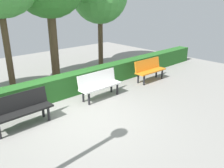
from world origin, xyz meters
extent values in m
plane|color=gray|center=(0.00, 0.00, 0.00)|extent=(17.49, 17.49, 0.00)
cube|color=orange|center=(-3.82, -0.64, 0.41)|extent=(1.43, 0.46, 0.05)
cube|color=orange|center=(-3.83, -0.83, 0.65)|extent=(1.42, 0.15, 0.42)
cylinder|color=black|center=(-4.38, -0.47, 0.20)|extent=(0.07, 0.07, 0.39)
cylinder|color=black|center=(-4.38, -0.77, 0.20)|extent=(0.07, 0.07, 0.39)
cylinder|color=black|center=(-3.26, -0.50, 0.20)|extent=(0.07, 0.07, 0.39)
cylinder|color=black|center=(-3.26, -0.80, 0.20)|extent=(0.07, 0.07, 0.39)
cube|color=white|center=(-1.24, -0.66, 0.41)|extent=(1.52, 0.42, 0.05)
cube|color=white|center=(-1.24, -0.85, 0.65)|extent=(1.52, 0.11, 0.42)
cylinder|color=black|center=(-1.85, -0.51, 0.20)|extent=(0.07, 0.07, 0.39)
cylinder|color=black|center=(-1.85, -0.81, 0.20)|extent=(0.07, 0.07, 0.39)
cylinder|color=black|center=(-0.63, -0.51, 0.20)|extent=(0.07, 0.07, 0.39)
cylinder|color=black|center=(-0.63, -0.81, 0.20)|extent=(0.07, 0.07, 0.39)
cube|color=black|center=(1.42, -0.58, 0.41)|extent=(1.58, 0.45, 0.05)
cube|color=black|center=(1.42, -0.77, 0.65)|extent=(1.57, 0.14, 0.42)
cylinder|color=black|center=(0.78, -0.44, 0.20)|extent=(0.07, 0.07, 0.39)
cylinder|color=black|center=(0.78, -0.74, 0.20)|extent=(0.07, 0.07, 0.39)
cube|color=#266023|center=(-1.15, -1.64, 0.36)|extent=(13.49, 0.52, 0.72)
cylinder|color=brown|center=(-3.90, -3.81, 1.26)|extent=(0.23, 0.23, 2.52)
cylinder|color=brown|center=(-1.10, -3.29, 1.48)|extent=(0.32, 0.32, 2.97)
cylinder|color=brown|center=(0.66, -3.24, 1.52)|extent=(0.21, 0.21, 3.03)
camera|label=1|loc=(3.29, 4.77, 3.05)|focal=37.03mm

